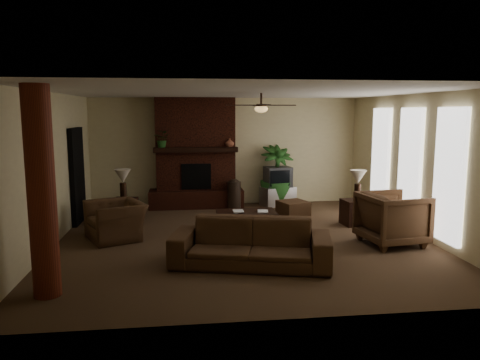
{
  "coord_description": "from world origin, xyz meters",
  "views": [
    {
      "loc": [
        -1.1,
        -8.54,
        2.45
      ],
      "look_at": [
        0.0,
        0.4,
        1.1
      ],
      "focal_mm": 34.28,
      "sensor_mm": 36.0,
      "label": 1
    }
  ],
  "objects": [
    {
      "name": "windows",
      "position": [
        3.45,
        0.2,
        1.35
      ],
      "size": [
        0.08,
        3.65,
        2.35
      ],
      "color": "white",
      "rests_on": "ground"
    },
    {
      "name": "lamp_right",
      "position": [
        2.62,
        0.85,
        1.0
      ],
      "size": [
        0.42,
        0.42,
        0.65
      ],
      "color": "black",
      "rests_on": "side_table_right"
    },
    {
      "name": "ottoman",
      "position": [
        1.39,
        1.6,
        0.2
      ],
      "size": [
        0.77,
        0.77,
        0.4
      ],
      "primitive_type": "cube",
      "rotation": [
        0.0,
        0.0,
        0.34
      ],
      "color": "#4E3521",
      "rests_on": "ground"
    },
    {
      "name": "ceiling_fan",
      "position": [
        0.4,
        0.3,
        2.53
      ],
      "size": [
        1.35,
        1.35,
        0.37
      ],
      "color": "black",
      "rests_on": "ceiling"
    },
    {
      "name": "floor_plant",
      "position": [
        1.29,
        3.15,
        0.44
      ],
      "size": [
        1.34,
        1.78,
        0.88
      ],
      "primitive_type": "imported",
      "rotation": [
        0.0,
        0.0,
        0.32
      ],
      "color": "#275522",
      "rests_on": "ground"
    },
    {
      "name": "log_column",
      "position": [
        -2.95,
        -2.4,
        1.4
      ],
      "size": [
        0.36,
        0.36,
        2.8
      ],
      "primitive_type": "cylinder",
      "color": "maroon",
      "rests_on": "ground"
    },
    {
      "name": "book_a",
      "position": [
        -0.13,
        0.49,
        0.57
      ],
      "size": [
        0.22,
        0.03,
        0.29
      ],
      "primitive_type": "imported",
      "rotation": [
        0.0,
        0.0,
        -0.01
      ],
      "color": "#999999",
      "rests_on": "coffee_table"
    },
    {
      "name": "side_table_left",
      "position": [
        -2.43,
        1.6,
        0.28
      ],
      "size": [
        0.59,
        0.59,
        0.55
      ],
      "primitive_type": "cube",
      "rotation": [
        0.0,
        0.0,
        -0.21
      ],
      "color": "black",
      "rests_on": "ground"
    },
    {
      "name": "fireplace",
      "position": [
        -0.8,
        3.22,
        1.16
      ],
      "size": [
        2.4,
        0.7,
        2.8
      ],
      "color": "#471D12",
      "rests_on": "ground"
    },
    {
      "name": "book_b",
      "position": [
        0.36,
        0.44,
        0.58
      ],
      "size": [
        0.21,
        0.05,
        0.29
      ],
      "primitive_type": "imported",
      "rotation": [
        0.0,
        0.0,
        -0.14
      ],
      "color": "#999999",
      "rests_on": "coffee_table"
    },
    {
      "name": "floor_vase",
      "position": [
        0.14,
        2.76,
        0.43
      ],
      "size": [
        0.34,
        0.34,
        0.77
      ],
      "color": "#31231B",
      "rests_on": "ground"
    },
    {
      "name": "armchair_left",
      "position": [
        -2.43,
        0.34,
        0.48
      ],
      "size": [
        1.12,
        1.31,
        0.97
      ],
      "primitive_type": "imported",
      "rotation": [
        0.0,
        0.0,
        -1.14
      ],
      "color": "#4E3521",
      "rests_on": "ground"
    },
    {
      "name": "tv",
      "position": [
        1.33,
        3.08,
        0.76
      ],
      "size": [
        0.72,
        0.62,
        0.52
      ],
      "color": "#393A3C",
      "rests_on": "tv_stand"
    },
    {
      "name": "sofa",
      "position": [
        -0.06,
        -1.52,
        0.49
      ],
      "size": [
        2.62,
        1.32,
        0.99
      ],
      "primitive_type": "imported",
      "rotation": [
        0.0,
        0.0,
        -0.24
      ],
      "color": "#4E3521",
      "rests_on": "ground"
    },
    {
      "name": "tv_stand",
      "position": [
        1.33,
        3.08,
        0.25
      ],
      "size": [
        0.96,
        0.74,
        0.5
      ],
      "primitive_type": "cube",
      "rotation": [
        0.0,
        0.0,
        0.31
      ],
      "color": "#B2B1B4",
      "rests_on": "ground"
    },
    {
      "name": "coffee_table",
      "position": [
        0.15,
        0.51,
        0.37
      ],
      "size": [
        1.2,
        0.7,
        0.43
      ],
      "color": "black",
      "rests_on": "ground"
    },
    {
      "name": "room_shell",
      "position": [
        0.0,
        0.0,
        1.4
      ],
      "size": [
        7.0,
        7.0,
        7.0
      ],
      "color": "brown",
      "rests_on": "ground"
    },
    {
      "name": "lamp_left",
      "position": [
        -2.44,
        1.63,
        1.0
      ],
      "size": [
        0.45,
        0.45,
        0.65
      ],
      "color": "black",
      "rests_on": "side_table_left"
    },
    {
      "name": "mantel_plant",
      "position": [
        -1.62,
        2.98,
        1.72
      ],
      "size": [
        0.49,
        0.52,
        0.33
      ],
      "primitive_type": "imported",
      "rotation": [
        0.0,
        0.0,
        -0.33
      ],
      "color": "#275522",
      "rests_on": "fireplace"
    },
    {
      "name": "mantel_vase",
      "position": [
        0.05,
        2.96,
        1.67
      ],
      "size": [
        0.25,
        0.26,
        0.22
      ],
      "primitive_type": "imported",
      "rotation": [
        0.0,
        0.0,
        -0.13
      ],
      "color": "brown",
      "rests_on": "fireplace"
    },
    {
      "name": "doorway",
      "position": [
        -3.44,
        1.8,
        1.05
      ],
      "size": [
        0.1,
        1.0,
        2.1
      ],
      "primitive_type": "cube",
      "color": "black",
      "rests_on": "ground"
    },
    {
      "name": "armchair_right",
      "position": [
        2.71,
        -0.67,
        0.54
      ],
      "size": [
        1.12,
        1.17,
        1.07
      ],
      "primitive_type": "imported",
      "rotation": [
        0.0,
        0.0,
        1.72
      ],
      "color": "#4E3521",
      "rests_on": "ground"
    },
    {
      "name": "side_table_right",
      "position": [
        2.57,
        0.84,
        0.28
      ],
      "size": [
        0.55,
        0.55,
        0.55
      ],
      "primitive_type": "cube",
      "rotation": [
        0.0,
        0.0,
        0.1
      ],
      "color": "black",
      "rests_on": "ground"
    }
  ]
}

